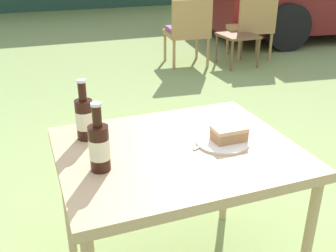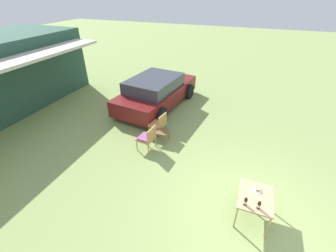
{
  "view_description": "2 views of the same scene",
  "coord_description": "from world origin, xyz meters",
  "px_view_note": "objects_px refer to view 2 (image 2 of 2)",
  "views": [
    {
      "loc": [
        -0.51,
        -1.25,
        1.39
      ],
      "look_at": [
        0.0,
        0.1,
        0.74
      ],
      "focal_mm": 42.0,
      "sensor_mm": 36.0,
      "label": 1
    },
    {
      "loc": [
        -3.83,
        0.59,
        4.59
      ],
      "look_at": [
        1.71,
        2.72,
        0.9
      ],
      "focal_mm": 24.0,
      "sensor_mm": 36.0,
      "label": 2
    }
  ],
  "objects_px": {
    "cola_bottle_far": "(259,205)",
    "parked_car": "(156,92)",
    "wicker_chair_cushioned": "(147,137)",
    "cake_on_plate": "(258,189)",
    "garden_side_table": "(161,132)",
    "wicker_chair_plain": "(159,123)",
    "cola_bottle_near": "(245,202)",
    "patio_table": "(255,198)"
  },
  "relations": [
    {
      "from": "cola_bottle_far",
      "to": "parked_car",
      "type": "bearing_deg",
      "value": 42.22
    },
    {
      "from": "wicker_chair_cushioned",
      "to": "cake_on_plate",
      "type": "xyz_separation_m",
      "value": [
        -1.29,
        -3.38,
        0.25
      ]
    },
    {
      "from": "parked_car",
      "to": "cake_on_plate",
      "type": "distance_m",
      "value": 6.21
    },
    {
      "from": "garden_side_table",
      "to": "wicker_chair_plain",
      "type": "bearing_deg",
      "value": 32.27
    },
    {
      "from": "parked_car",
      "to": "cola_bottle_far",
      "type": "relative_size",
      "value": 18.45
    },
    {
      "from": "parked_car",
      "to": "wicker_chair_cushioned",
      "type": "xyz_separation_m",
      "value": [
        -3.09,
        -1.03,
        -0.2
      ]
    },
    {
      "from": "cola_bottle_near",
      "to": "cake_on_plate",
      "type": "bearing_deg",
      "value": -24.48
    },
    {
      "from": "wicker_chair_cushioned",
      "to": "wicker_chair_plain",
      "type": "xyz_separation_m",
      "value": [
        0.93,
        -0.02,
        0.01
      ]
    },
    {
      "from": "wicker_chair_plain",
      "to": "cola_bottle_far",
      "type": "xyz_separation_m",
      "value": [
        -2.73,
        -3.39,
        0.31
      ]
    },
    {
      "from": "wicker_chair_cushioned",
      "to": "cola_bottle_near",
      "type": "height_order",
      "value": "cola_bottle_near"
    },
    {
      "from": "wicker_chair_cushioned",
      "to": "wicker_chair_plain",
      "type": "bearing_deg",
      "value": -175.96
    },
    {
      "from": "wicker_chair_cushioned",
      "to": "cola_bottle_far",
      "type": "height_order",
      "value": "cola_bottle_far"
    },
    {
      "from": "garden_side_table",
      "to": "cola_bottle_far",
      "type": "bearing_deg",
      "value": -127.02
    },
    {
      "from": "patio_table",
      "to": "cake_on_plate",
      "type": "relative_size",
      "value": 4.31
    },
    {
      "from": "wicker_chair_cushioned",
      "to": "wicker_chair_plain",
      "type": "height_order",
      "value": "same"
    },
    {
      "from": "wicker_chair_plain",
      "to": "garden_side_table",
      "type": "bearing_deg",
      "value": 40.6
    },
    {
      "from": "parked_car",
      "to": "cola_bottle_near",
      "type": "distance_m",
      "value": 6.43
    },
    {
      "from": "cola_bottle_far",
      "to": "wicker_chair_plain",
      "type": "bearing_deg",
      "value": 51.1
    },
    {
      "from": "parked_car",
      "to": "wicker_chair_plain",
      "type": "bearing_deg",
      "value": -146.97
    },
    {
      "from": "patio_table",
      "to": "wicker_chair_plain",
      "type": "bearing_deg",
      "value": 53.95
    },
    {
      "from": "wicker_chair_cushioned",
      "to": "patio_table",
      "type": "height_order",
      "value": "wicker_chair_cushioned"
    },
    {
      "from": "cake_on_plate",
      "to": "parked_car",
      "type": "bearing_deg",
      "value": 45.16
    },
    {
      "from": "parked_car",
      "to": "wicker_chair_plain",
      "type": "relative_size",
      "value": 5.48
    },
    {
      "from": "cake_on_plate",
      "to": "cola_bottle_near",
      "type": "relative_size",
      "value": 0.85
    },
    {
      "from": "parked_car",
      "to": "cola_bottle_near",
      "type": "xyz_separation_m",
      "value": [
        -4.89,
        -4.17,
        0.12
      ]
    },
    {
      "from": "parked_car",
      "to": "garden_side_table",
      "type": "bearing_deg",
      "value": -146.06
    },
    {
      "from": "parked_car",
      "to": "cake_on_plate",
      "type": "bearing_deg",
      "value": -127.76
    },
    {
      "from": "cola_bottle_far",
      "to": "cola_bottle_near",
      "type": "bearing_deg",
      "value": 90.99
    },
    {
      "from": "cake_on_plate",
      "to": "cola_bottle_far",
      "type": "relative_size",
      "value": 0.85
    },
    {
      "from": "patio_table",
      "to": "cola_bottle_far",
      "type": "xyz_separation_m",
      "value": [
        -0.31,
        -0.06,
        0.16
      ]
    },
    {
      "from": "wicker_chair_plain",
      "to": "cake_on_plate",
      "type": "relative_size",
      "value": 3.97
    },
    {
      "from": "cake_on_plate",
      "to": "cola_bottle_far",
      "type": "bearing_deg",
      "value": -176.48
    },
    {
      "from": "cola_bottle_near",
      "to": "parked_car",
      "type": "bearing_deg",
      "value": 40.45
    },
    {
      "from": "garden_side_table",
      "to": "cola_bottle_near",
      "type": "relative_size",
      "value": 1.87
    },
    {
      "from": "wicker_chair_cushioned",
      "to": "cola_bottle_far",
      "type": "xyz_separation_m",
      "value": [
        -1.8,
        -3.41,
        0.31
      ]
    },
    {
      "from": "wicker_chair_cushioned",
      "to": "cake_on_plate",
      "type": "height_order",
      "value": "wicker_chair_cushioned"
    },
    {
      "from": "cola_bottle_far",
      "to": "patio_table",
      "type": "bearing_deg",
      "value": 10.53
    },
    {
      "from": "patio_table",
      "to": "cake_on_plate",
      "type": "xyz_separation_m",
      "value": [
        0.2,
        -0.03,
        0.09
      ]
    },
    {
      "from": "cake_on_plate",
      "to": "cola_bottle_near",
      "type": "xyz_separation_m",
      "value": [
        -0.51,
        0.23,
        0.07
      ]
    },
    {
      "from": "wicker_chair_plain",
      "to": "cola_bottle_near",
      "type": "relative_size",
      "value": 3.37
    },
    {
      "from": "wicker_chair_cushioned",
      "to": "patio_table",
      "type": "distance_m",
      "value": 3.67
    },
    {
      "from": "wicker_chair_cushioned",
      "to": "cake_on_plate",
      "type": "distance_m",
      "value": 3.62
    }
  ]
}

